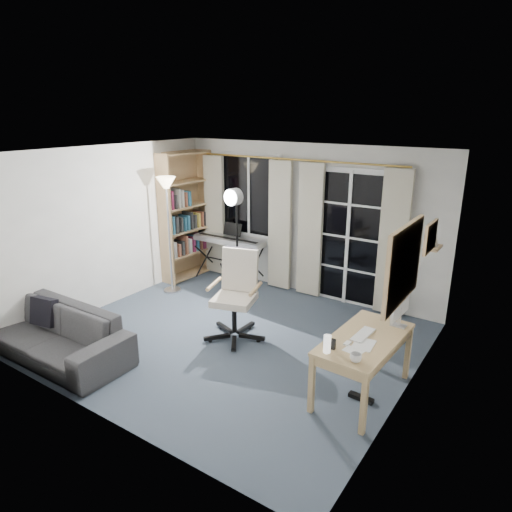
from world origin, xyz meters
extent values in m
cube|color=#3D4A59|center=(0.00, 0.00, -0.01)|extent=(4.50, 4.00, 0.02)
cube|color=white|center=(-1.05, 1.98, 1.50)|extent=(1.20, 0.06, 1.40)
cube|color=black|center=(-1.05, 1.95, 1.50)|extent=(1.10, 0.02, 1.30)
cube|color=white|center=(-1.05, 1.94, 1.50)|extent=(0.04, 0.03, 1.30)
cube|color=white|center=(0.75, 1.98, 1.02)|extent=(1.32, 0.06, 2.11)
cube|color=black|center=(0.45, 1.95, 1.02)|extent=(0.55, 0.02, 1.95)
cube|color=black|center=(1.05, 1.95, 1.02)|extent=(0.55, 0.02, 1.95)
cube|color=white|center=(0.75, 1.94, 1.02)|extent=(0.05, 0.04, 2.05)
cube|color=white|center=(0.75, 1.94, 0.55)|extent=(1.15, 0.03, 0.03)
cube|color=white|center=(0.75, 1.94, 1.05)|extent=(1.15, 0.03, 0.03)
cube|color=white|center=(0.75, 1.94, 1.55)|extent=(1.15, 0.03, 0.03)
cylinder|color=gold|center=(-0.15, 1.90, 2.15)|extent=(3.50, 0.03, 0.03)
cube|color=beige|center=(-1.75, 1.88, 1.08)|extent=(0.40, 0.07, 2.10)
cube|color=beige|center=(-0.40, 1.88, 1.08)|extent=(0.40, 0.07, 2.10)
cube|color=beige|center=(0.15, 1.88, 1.08)|extent=(0.40, 0.07, 2.10)
cube|color=beige|center=(1.45, 1.88, 1.08)|extent=(0.40, 0.07, 2.10)
cube|color=tan|center=(-2.11, 0.99, 1.11)|extent=(0.35, 0.05, 2.21)
cube|color=tan|center=(-2.07, 1.99, 1.11)|extent=(0.35, 0.05, 2.21)
cube|color=tan|center=(-2.25, 1.50, 1.11)|extent=(0.08, 1.00, 2.21)
cube|color=tan|center=(-2.09, 1.49, 0.03)|extent=(0.40, 1.01, 0.03)
cube|color=tan|center=(-2.09, 1.49, 0.44)|extent=(0.40, 1.01, 0.03)
cube|color=tan|center=(-2.09, 1.49, 0.86)|extent=(0.40, 1.01, 0.03)
cube|color=tan|center=(-2.09, 1.49, 1.28)|extent=(0.40, 1.01, 0.03)
cube|color=tan|center=(-2.09, 1.49, 1.70)|extent=(0.40, 1.01, 0.03)
cube|color=tan|center=(-2.09, 1.49, 2.18)|extent=(0.40, 1.01, 0.03)
cube|color=beige|center=(-2.09, 1.08, 0.60)|extent=(0.25, 0.08, 0.28)
cube|color=#A45D44|center=(-2.08, 1.19, 0.57)|extent=(0.25, 0.06, 0.22)
cube|color=#383838|center=(-2.08, 1.28, 0.58)|extent=(0.25, 0.05, 0.26)
cube|color=#A45D44|center=(-2.07, 1.37, 0.62)|extent=(0.25, 0.05, 0.33)
cube|color=beige|center=(-2.07, 1.45, 0.59)|extent=(0.25, 0.07, 0.26)
cube|color=#9A2C55|center=(-2.07, 1.55, 0.59)|extent=(0.25, 0.05, 0.27)
cube|color=teal|center=(-2.06, 1.64, 0.59)|extent=(0.25, 0.06, 0.27)
cube|color=#A45D44|center=(-2.06, 1.73, 0.58)|extent=(0.25, 0.05, 0.25)
cube|color=#9A2C55|center=(-2.05, 1.81, 0.59)|extent=(0.25, 0.07, 0.26)
cube|color=#383838|center=(-2.05, 1.92, 0.60)|extent=(0.25, 0.04, 0.29)
cube|color=teal|center=(-2.09, 1.08, 1.03)|extent=(0.25, 0.05, 0.30)
cube|color=#383838|center=(-2.08, 1.16, 1.02)|extent=(0.25, 0.08, 0.30)
cube|color=#383838|center=(-2.08, 1.27, 1.00)|extent=(0.25, 0.05, 0.26)
cube|color=teal|center=(-2.07, 1.36, 1.00)|extent=(0.25, 0.05, 0.24)
cube|color=teal|center=(-2.07, 1.43, 1.01)|extent=(0.25, 0.05, 0.26)
cube|color=#383838|center=(-2.07, 1.52, 1.03)|extent=(0.25, 0.05, 0.30)
cube|color=#383838|center=(-2.06, 1.60, 1.00)|extent=(0.25, 0.06, 0.24)
cube|color=#F4DA5B|center=(-2.06, 1.69, 1.01)|extent=(0.25, 0.06, 0.26)
cube|color=#A45D44|center=(-2.05, 1.78, 1.01)|extent=(0.25, 0.04, 0.27)
cube|color=#383838|center=(-2.05, 1.86, 1.01)|extent=(0.25, 0.04, 0.26)
cube|color=#9A2C55|center=(-2.09, 1.08, 1.45)|extent=(0.25, 0.05, 0.31)
cube|color=#383838|center=(-2.08, 1.17, 1.42)|extent=(0.25, 0.04, 0.24)
cube|color=beige|center=(-2.08, 1.24, 1.46)|extent=(0.25, 0.05, 0.33)
cube|color=beige|center=(-2.08, 1.32, 1.45)|extent=(0.25, 0.05, 0.30)
cube|color=#A45D44|center=(-2.07, 1.40, 1.42)|extent=(0.25, 0.05, 0.24)
cube|color=teal|center=(-2.07, 1.48, 1.42)|extent=(0.25, 0.06, 0.25)
cylinder|color=#B2B2B7|center=(-1.80, 0.78, 0.02)|extent=(0.37, 0.37, 0.03)
cylinder|color=#B2B2B7|center=(-1.80, 0.78, 0.90)|extent=(0.04, 0.04, 1.75)
cone|color=#FFE5B2|center=(-1.80, 0.78, 1.80)|extent=(0.39, 0.39, 0.18)
cylinder|color=black|center=(-1.80, 1.68, 0.35)|extent=(0.05, 0.64, 0.58)
cylinder|color=black|center=(-1.80, 1.68, 0.35)|extent=(0.05, 0.64, 0.58)
cylinder|color=black|center=(-0.79, 1.72, 0.35)|extent=(0.05, 0.64, 0.58)
cylinder|color=black|center=(-0.79, 1.72, 0.35)|extent=(0.05, 0.64, 0.58)
cylinder|color=black|center=(-1.30, 1.70, 0.35)|extent=(1.01, 0.06, 0.02)
cube|color=silver|center=(-1.30, 1.70, 0.74)|extent=(1.33, 0.38, 0.09)
cube|color=white|center=(-1.29, 1.62, 0.78)|extent=(1.22, 0.18, 0.02)
cube|color=black|center=(-1.30, 1.66, 0.79)|extent=(1.18, 0.12, 0.01)
cube|color=black|center=(-1.30, 1.80, 0.91)|extent=(0.36, 0.08, 0.22)
cylinder|color=black|center=(-0.40, 0.86, 0.34)|extent=(0.05, 0.29, 0.74)
cylinder|color=black|center=(-0.58, 0.99, 0.34)|extent=(0.24, 0.18, 0.75)
cylinder|color=black|center=(-0.60, 0.78, 0.34)|extent=(0.27, 0.14, 0.75)
cylinder|color=black|center=(-0.53, 0.88, 1.06)|extent=(0.03, 0.03, 1.29)
cylinder|color=silver|center=(-0.53, 0.82, 1.70)|extent=(0.26, 0.16, 0.25)
cylinder|color=white|center=(-0.54, 0.74, 1.70)|extent=(0.21, 0.04, 0.21)
cube|color=black|center=(0.26, 0.10, 0.05)|extent=(0.35, 0.15, 0.04)
cylinder|color=black|center=(0.35, 0.13, 0.03)|extent=(0.07, 0.07, 0.05)
cube|color=black|center=(0.04, 0.28, 0.05)|extent=(0.06, 0.35, 0.04)
cylinder|color=black|center=(0.04, 0.36, 0.03)|extent=(0.07, 0.07, 0.05)
cube|color=black|center=(-0.19, 0.12, 0.05)|extent=(0.35, 0.17, 0.04)
cylinder|color=black|center=(-0.28, 0.15, 0.03)|extent=(0.07, 0.07, 0.05)
cube|color=black|center=(-0.12, -0.15, 0.05)|extent=(0.26, 0.31, 0.04)
cylinder|color=black|center=(-0.17, -0.22, 0.03)|extent=(0.07, 0.07, 0.05)
cube|color=black|center=(0.17, -0.16, 0.05)|extent=(0.24, 0.32, 0.04)
cylinder|color=black|center=(0.22, -0.23, 0.03)|extent=(0.07, 0.07, 0.05)
cylinder|color=black|center=(0.03, 0.04, 0.31)|extent=(0.08, 0.08, 0.44)
cube|color=beige|center=(0.03, 0.04, 0.55)|extent=(0.62, 0.62, 0.09)
cube|color=beige|center=(-0.04, 0.27, 0.87)|extent=(0.50, 0.27, 0.57)
cube|color=black|center=(-0.05, 0.31, 0.90)|extent=(0.47, 0.23, 0.53)
cylinder|color=tan|center=(-0.25, -0.02, 0.72)|extent=(0.17, 0.43, 0.05)
cylinder|color=tan|center=(0.30, 0.14, 0.72)|extent=(0.17, 0.43, 0.05)
cube|color=tan|center=(1.88, -0.22, 0.64)|extent=(0.68, 1.26, 0.04)
cube|color=tan|center=(1.88, -0.22, 0.58)|extent=(0.64, 1.23, 0.09)
cube|color=tan|center=(1.58, -0.79, 0.31)|extent=(0.06, 0.06, 0.63)
cube|color=tan|center=(2.12, -0.81, 0.31)|extent=(0.06, 0.06, 0.63)
cube|color=tan|center=(1.64, 0.38, 0.31)|extent=(0.06, 0.06, 0.63)
cube|color=tan|center=(2.18, 0.35, 0.31)|extent=(0.06, 0.06, 0.63)
cube|color=silver|center=(2.08, 0.23, 0.67)|extent=(0.16, 0.11, 0.01)
cube|color=silver|center=(2.08, 0.23, 0.78)|extent=(0.04, 0.03, 0.19)
cube|color=silver|center=(2.08, 0.23, 0.93)|extent=(0.05, 0.48, 0.30)
cube|color=black|center=(2.06, 0.23, 0.93)|extent=(0.03, 0.44, 0.26)
cube|color=white|center=(1.84, -0.18, 0.67)|extent=(0.14, 0.38, 0.02)
cube|color=white|center=(1.79, -0.45, 0.67)|extent=(0.06, 0.09, 0.02)
cube|color=white|center=(1.92, -0.37, 0.66)|extent=(0.22, 0.28, 0.01)
cube|color=white|center=(1.89, -0.54, 0.66)|extent=(0.20, 0.16, 0.00)
cube|color=black|center=(1.71, -0.62, 0.71)|extent=(0.05, 0.04, 0.11)
cylinder|color=white|center=(1.68, -0.71, 0.75)|extent=(0.07, 0.07, 0.18)
cube|color=black|center=(1.92, -0.32, 0.02)|extent=(0.27, 0.08, 0.04)
imported|color=silver|center=(1.98, -0.72, 0.72)|extent=(0.11, 0.09, 0.11)
cube|color=tan|center=(2.23, -0.35, 1.55)|extent=(0.04, 0.94, 0.74)
cube|color=white|center=(2.21, -0.35, 1.55)|extent=(0.01, 0.84, 0.64)
cube|color=tan|center=(2.23, 0.55, 1.60)|extent=(0.03, 0.42, 0.32)
cube|color=#51A265|center=(2.21, 0.55, 1.60)|extent=(0.00, 0.36, 0.26)
cube|color=tan|center=(2.16, 1.05, 1.35)|extent=(0.16, 0.30, 0.02)
cone|color=beige|center=(2.16, 1.05, 1.44)|extent=(0.12, 0.12, 0.15)
imported|color=#29292B|center=(-1.51, -1.55, 0.40)|extent=(2.07, 0.63, 0.81)
cube|color=black|center=(-1.81, -1.45, 0.48)|extent=(0.38, 0.25, 0.36)
camera|label=1|loc=(3.28, -4.29, 2.87)|focal=32.00mm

